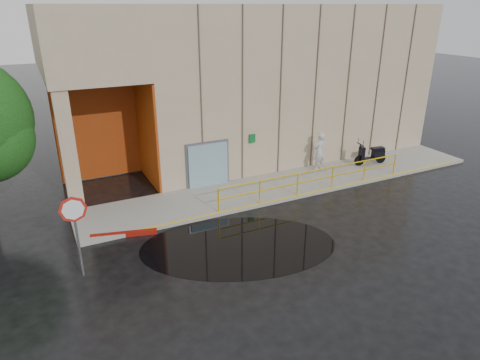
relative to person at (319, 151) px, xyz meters
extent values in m
plane|color=black|center=(-6.01, -5.33, -1.12)|extent=(120.00, 120.00, 0.00)
cube|color=gray|center=(-2.01, -0.83, -1.04)|extent=(20.00, 3.00, 0.15)
cube|color=tan|center=(-0.01, 5.67, 2.88)|extent=(16.00, 10.00, 8.00)
cube|color=tan|center=(-10.01, 5.67, 5.38)|extent=(4.00, 10.00, 3.00)
cube|color=tan|center=(-11.61, 1.07, 1.38)|extent=(0.60, 0.60, 5.00)
cube|color=#AA460F|center=(-10.01, 4.17, 1.38)|extent=(3.80, 0.15, 4.90)
cube|color=#AA460F|center=(-8.06, 2.42, 1.38)|extent=(0.10, 3.50, 4.90)
cube|color=#80A2AF|center=(-5.81, 0.55, 0.03)|extent=(1.90, 0.10, 2.00)
cube|color=slate|center=(-5.81, 0.63, 0.03)|extent=(2.10, 0.06, 2.20)
cube|color=#0D5D25|center=(-3.51, 0.61, 0.98)|extent=(0.32, 0.04, 0.42)
cylinder|color=gold|center=(-1.76, -2.18, 0.03)|extent=(9.50, 0.06, 0.06)
cylinder|color=gold|center=(-1.76, -2.18, -0.42)|extent=(9.50, 0.06, 0.06)
imported|color=#B4B4B9|center=(0.00, 0.00, 0.00)|extent=(0.80, 0.63, 1.94)
cylinder|color=black|center=(2.27, -0.47, -0.70)|extent=(0.54, 0.18, 0.53)
cylinder|color=black|center=(3.57, -0.67, -0.70)|extent=(0.54, 0.18, 0.53)
cylinder|color=slate|center=(-12.05, -4.15, 0.08)|extent=(0.08, 0.08, 2.40)
cylinder|color=#AB1E15|center=(-12.05, -4.18, 1.23)|extent=(0.83, 0.05, 0.83)
cylinder|color=white|center=(-12.05, -4.21, 1.23)|extent=(0.66, 0.01, 0.66)
cube|color=maroon|center=(-10.35, -2.23, -1.03)|extent=(2.37, 0.77, 0.18)
cube|color=black|center=(-6.84, -4.70, -1.12)|extent=(8.02, 6.38, 0.01)
camera|label=1|loc=(-12.65, -16.57, 6.84)|focal=32.00mm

